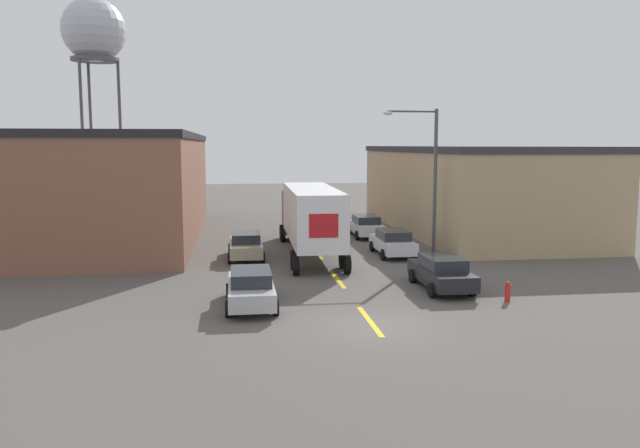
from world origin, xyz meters
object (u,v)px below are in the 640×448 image
Objects in this scene: water_tower at (94,32)px; parked_car_right_mid at (393,242)px; parked_car_right_near at (442,272)px; parked_car_right_far at (366,226)px; parked_car_left_far at (246,245)px; fire_hydrant at (508,292)px; street_lamp at (428,170)px; parked_car_left_near at (251,287)px; semi_truck at (309,214)px.

parked_car_right_mid is at bearing -52.78° from water_tower.
parked_car_right_far is at bearing 90.00° from parked_car_right_near.
fire_hydrant is (10.11, -10.95, -0.35)m from parked_car_left_far.
parked_car_left_far is 10.95m from street_lamp.
parked_car_left_near and parked_car_right_near have the same top height.
semi_truck is 4.06m from parked_car_left_far.
parked_car_left_far is 11.83m from parked_car_right_near.
parked_car_left_far and parked_car_right_near have the same top height.
parked_car_right_mid is at bearing -11.96° from semi_truck.
parked_car_left_far reaches higher than fire_hydrant.
semi_truck reaches higher than parked_car_right_far.
parked_car_left_far is at bearing 134.01° from parked_car_right_near.
parked_car_right_near is at bearing 12.32° from parked_car_left_near.
street_lamp is at bearing -9.08° from semi_truck.
parked_car_right_near is at bearing -45.99° from parked_car_left_far.
parked_car_right_far is at bearing 95.99° from fire_hydrant.
parked_car_left_far is 10.30m from parked_car_left_near.
street_lamp is 9.86× the size of fire_hydrant.
parked_car_left_near is 43.70m from water_tower.
parked_car_right_mid is at bearing 99.93° from fire_hydrant.
parked_car_right_mid is (4.59, -1.06, -1.55)m from semi_truck.
street_lamp is at bearing 44.71° from parked_car_left_near.
parked_car_left_far and parked_car_right_far have the same top height.
street_lamp is at bearing -1.25° from parked_car_left_far.
parked_car_left_far is 1.00× the size of parked_car_right_near.
street_lamp is (1.96, 8.28, 4.03)m from parked_car_right_near.
parked_car_right_far is 15.64m from parked_car_right_near.
water_tower is at bearing 120.37° from parked_car_right_near.
street_lamp is at bearing -3.22° from parked_car_right_mid.
parked_car_right_mid is 7.25m from parked_car_right_far.
fire_hydrant is (-0.06, -10.73, -4.38)m from street_lamp.
street_lamp reaches higher than semi_truck.
parked_car_right_near is at bearing -90.00° from parked_car_right_far.
semi_truck is at bearing 115.90° from parked_car_right_near.
parked_car_right_near is (8.22, -8.51, 0.00)m from parked_car_left_far.
parked_car_left_near is 1.00× the size of parked_car_right_near.
parked_car_left_far is 10.88m from parked_car_right_far.
parked_car_right_far and parked_car_right_near have the same top height.
street_lamp reaches higher than parked_car_left_far.
parked_car_right_mid is (8.22, -0.11, 0.00)m from parked_car_left_far.
parked_car_right_far is at bearing 64.77° from parked_car_left_near.
parked_car_right_near is 0.56× the size of street_lamp.
semi_truck is at bearing -126.57° from parked_car_right_far.
parked_car_left_near is at bearing -106.81° from semi_truck.
parked_car_left_far is at bearing 178.75° from street_lamp.
parked_car_right_near is 3.12m from fire_hydrant.
parked_car_left_near is 0.23× the size of water_tower.
parked_car_right_far and parked_car_left_near have the same top height.
fire_hydrant is (6.49, -11.90, -1.89)m from semi_truck.
parked_car_right_near is at bearing -63.05° from semi_truck.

